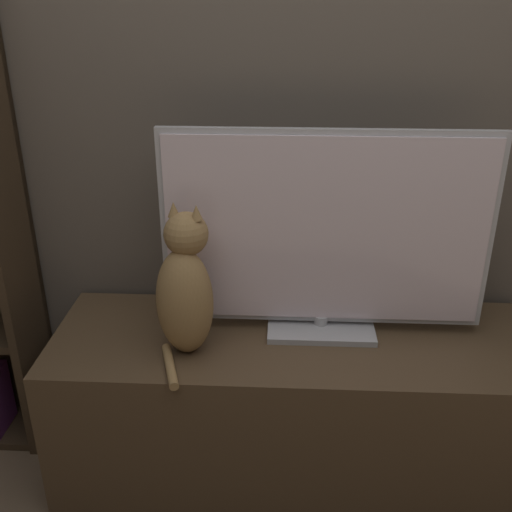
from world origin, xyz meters
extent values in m
cube|color=#60564C|center=(0.00, 1.22, 1.30)|extent=(4.80, 0.05, 2.60)
cube|color=brown|center=(0.00, 0.91, 0.27)|extent=(1.60, 0.54, 0.54)
cube|color=#B7B7BC|center=(0.08, 0.97, 0.55)|extent=(0.35, 0.21, 0.02)
cylinder|color=#B7B7BC|center=(0.08, 0.97, 0.58)|extent=(0.04, 0.04, 0.03)
cube|color=#B7B7BC|center=(0.08, 0.98, 0.90)|extent=(1.03, 0.02, 0.64)
cube|color=silver|center=(0.08, 0.96, 0.90)|extent=(1.00, 0.01, 0.60)
ellipsoid|color=#997547|center=(-0.34, 0.82, 0.72)|extent=(0.22, 0.21, 0.35)
ellipsoid|color=black|center=(-0.32, 0.87, 0.70)|extent=(0.11, 0.08, 0.19)
sphere|color=#997547|center=(-0.33, 0.85, 0.93)|extent=(0.17, 0.17, 0.13)
cone|color=#997547|center=(-0.37, 0.86, 1.00)|extent=(0.04, 0.04, 0.04)
cone|color=#997547|center=(-0.30, 0.84, 1.00)|extent=(0.04, 0.04, 0.04)
cylinder|color=#997547|center=(-0.38, 0.71, 0.56)|extent=(0.09, 0.21, 0.03)
cube|color=#3D2D1E|center=(-0.96, 1.05, 0.87)|extent=(0.03, 0.28, 1.75)
camera|label=1|loc=(-0.04, -0.76, 1.60)|focal=42.00mm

